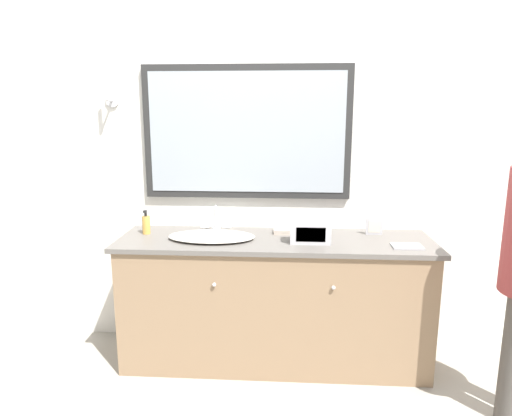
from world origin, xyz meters
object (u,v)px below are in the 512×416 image
(appliance_box, at_px, (310,232))
(picture_frame, at_px, (374,227))
(sink_basin, at_px, (212,236))
(soap_bottle, at_px, (146,224))

(appliance_box, relative_size, picture_frame, 2.31)
(sink_basin, bearing_deg, picture_frame, 9.14)
(sink_basin, bearing_deg, soap_bottle, 168.48)
(soap_bottle, xyz_separation_m, picture_frame, (1.51, 0.08, -0.01))
(soap_bottle, height_order, appliance_box, soap_bottle)
(soap_bottle, bearing_deg, picture_frame, 2.92)
(soap_bottle, relative_size, picture_frame, 1.50)
(soap_bottle, xyz_separation_m, appliance_box, (1.08, -0.15, 0.00))
(sink_basin, distance_m, appliance_box, 0.63)
(sink_basin, relative_size, picture_frame, 5.14)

